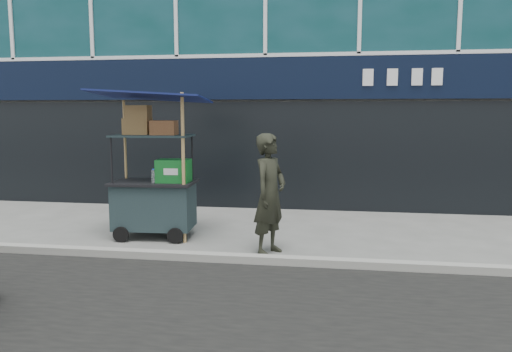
# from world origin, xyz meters

# --- Properties ---
(ground) EXTENTS (80.00, 80.00, 0.00)m
(ground) POSITION_xyz_m (0.00, 0.00, 0.00)
(ground) COLOR #60615C
(ground) RESTS_ON ground
(curb) EXTENTS (80.00, 0.18, 0.12)m
(curb) POSITION_xyz_m (0.00, -0.20, 0.06)
(curb) COLOR gray
(curb) RESTS_ON ground
(vendor_cart) EXTENTS (1.97, 1.44, 2.55)m
(vendor_cart) POSITION_xyz_m (-1.54, 1.05, 0.89)
(vendor_cart) COLOR black
(vendor_cart) RESTS_ON ground
(vendor_man) EXTENTS (0.68, 0.80, 1.86)m
(vendor_man) POSITION_xyz_m (0.56, 0.34, 0.93)
(vendor_man) COLOR black
(vendor_man) RESTS_ON ground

